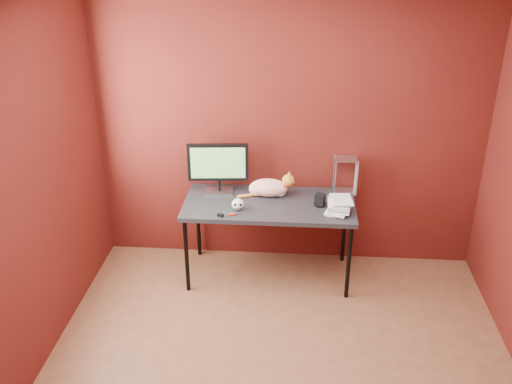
# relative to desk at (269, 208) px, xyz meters

# --- Properties ---
(room) EXTENTS (3.52, 3.52, 2.61)m
(room) POSITION_rel_desk_xyz_m (0.15, -1.37, 0.75)
(room) COLOR brown
(room) RESTS_ON ground
(desk) EXTENTS (1.50, 0.70, 0.75)m
(desk) POSITION_rel_desk_xyz_m (0.00, 0.00, 0.00)
(desk) COLOR black
(desk) RESTS_ON ground
(monitor) EXTENTS (0.54, 0.20, 0.47)m
(monitor) POSITION_rel_desk_xyz_m (-0.47, 0.17, 0.31)
(monitor) COLOR #A3A4A8
(monitor) RESTS_ON desk
(cat) EXTENTS (0.51, 0.19, 0.24)m
(cat) POSITION_rel_desk_xyz_m (-0.01, 0.14, 0.13)
(cat) COLOR orange
(cat) RESTS_ON desk
(skull_mug) EXTENTS (0.10, 0.11, 0.10)m
(skull_mug) POSITION_rel_desk_xyz_m (-0.26, -0.16, 0.10)
(skull_mug) COLOR white
(skull_mug) RESTS_ON desk
(speaker) EXTENTS (0.10, 0.10, 0.11)m
(speaker) POSITION_rel_desk_xyz_m (0.44, -0.03, 0.10)
(speaker) COLOR black
(speaker) RESTS_ON desk
(book_stack) EXTENTS (0.25, 0.29, 1.20)m
(book_stack) POSITION_rel_desk_xyz_m (0.52, -0.09, 0.65)
(book_stack) COLOR beige
(book_stack) RESTS_ON desk
(wire_rack) EXTENTS (0.21, 0.17, 0.34)m
(wire_rack) POSITION_rel_desk_xyz_m (0.67, 0.27, 0.22)
(wire_rack) COLOR #A3A4A8
(wire_rack) RESTS_ON desk
(pocket_knife) EXTENTS (0.07, 0.04, 0.01)m
(pocket_knife) POSITION_rel_desk_xyz_m (-0.30, -0.26, 0.06)
(pocket_knife) COLOR #AB1C0D
(pocket_knife) RESTS_ON desk
(black_gadget) EXTENTS (0.06, 0.05, 0.02)m
(black_gadget) POSITION_rel_desk_xyz_m (-0.39, -0.29, 0.06)
(black_gadget) COLOR black
(black_gadget) RESTS_ON desk
(washer) EXTENTS (0.05, 0.05, 0.00)m
(washer) POSITION_rel_desk_xyz_m (-0.30, -0.25, 0.05)
(washer) COLOR #A3A4A8
(washer) RESTS_ON desk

